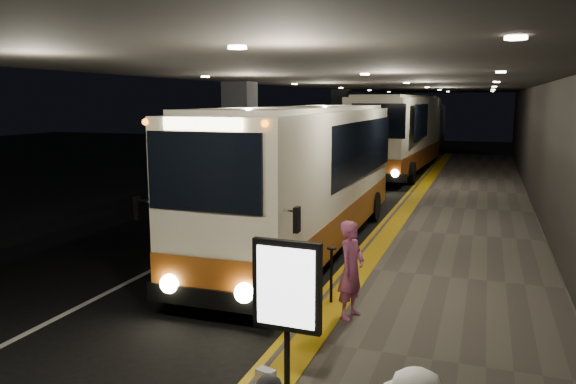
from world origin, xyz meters
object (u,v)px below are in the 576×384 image
Objects in this scene: passenger_boarding at (351,269)px; bag_plain at (266,381)px; coach_main at (307,183)px; info_sign at (287,289)px; stanchion_post at (331,276)px; coach_second at (399,137)px; coach_third at (420,132)px.

passenger_boarding is 5.60× the size of bag_plain.
bag_plain is at bearing -77.38° from coach_main.
coach_main is 7.67m from info_sign.
coach_main is at bearing 103.66° from bag_plain.
stanchion_post is at bearing 56.29° from passenger_boarding.
coach_second is 12.26× the size of stanchion_post.
coach_third is at bearing 88.99° from coach_main.
info_sign is at bearing -85.40° from coach_third.
info_sign is 3.27m from stanchion_post.
stanchion_post is at bearing 90.84° from bag_plain.
passenger_boarding reaches higher than stanchion_post.
coach_main is 38.33× the size of bag_plain.
info_sign is (-0.24, -2.62, 0.48)m from passenger_boarding.
coach_main is 16.38m from coach_second.
coach_second is 21.28m from passenger_boarding.
info_sign is at bearing -82.36° from coach_second.
coach_main is 5.91× the size of info_sign.
bag_plain is at bearing -175.15° from passenger_boarding.
bag_plain is 0.15× the size of info_sign.
passenger_boarding is (2.31, -31.13, -0.67)m from coach_third.
coach_second is 23.85m from info_sign.
coach_second is 42.30× the size of bag_plain.
bag_plain is (1.85, -7.63, -1.43)m from coach_main.
stanchion_post is (-0.49, 0.54, -0.33)m from passenger_boarding.
coach_main reaches higher than bag_plain.
coach_second reaches higher than info_sign.
stanchion_post is at bearing -85.51° from coach_third.
coach_third is at bearing 93.14° from bag_plain.
info_sign is 1.88× the size of stanchion_post.
bag_plain is at bearing -89.16° from stanchion_post.
info_sign is at bearing -75.49° from coach_main.
passenger_boarding is 1.62× the size of stanchion_post.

